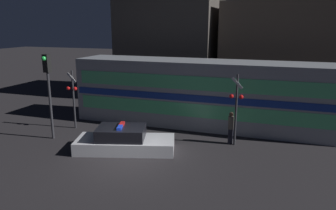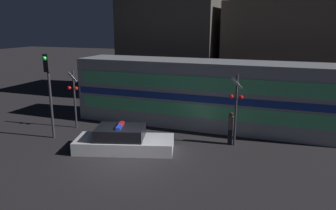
{
  "view_description": "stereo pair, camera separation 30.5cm",
  "coord_description": "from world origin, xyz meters",
  "px_view_note": "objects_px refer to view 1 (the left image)",
  "views": [
    {
      "loc": [
        5.96,
        -12.04,
        5.84
      ],
      "look_at": [
        0.45,
        3.72,
        1.72
      ],
      "focal_mm": 35.0,
      "sensor_mm": 36.0,
      "label": 1
    },
    {
      "loc": [
        6.24,
        -11.93,
        5.84
      ],
      "look_at": [
        0.45,
        3.72,
        1.72
      ],
      "focal_mm": 35.0,
      "sensor_mm": 36.0,
      "label": 2
    }
  ],
  "objects_px": {
    "train": "(203,93)",
    "traffic_light_corner": "(48,80)",
    "pedestrian": "(231,128)",
    "crossing_signal_near": "(236,105)",
    "police_car": "(124,141)"
  },
  "relations": [
    {
      "from": "police_car",
      "to": "traffic_light_corner",
      "type": "xyz_separation_m",
      "value": [
        -4.3,
        0.28,
        2.66
      ]
    },
    {
      "from": "train",
      "to": "pedestrian",
      "type": "relative_size",
      "value": 9.26
    },
    {
      "from": "pedestrian",
      "to": "crossing_signal_near",
      "type": "height_order",
      "value": "crossing_signal_near"
    },
    {
      "from": "pedestrian",
      "to": "crossing_signal_near",
      "type": "xyz_separation_m",
      "value": [
        0.23,
        -0.12,
        1.2
      ]
    },
    {
      "from": "pedestrian",
      "to": "traffic_light_corner",
      "type": "distance_m",
      "value": 9.49
    },
    {
      "from": "police_car",
      "to": "crossing_signal_near",
      "type": "relative_size",
      "value": 1.39
    },
    {
      "from": "crossing_signal_near",
      "to": "pedestrian",
      "type": "bearing_deg",
      "value": 151.94
    },
    {
      "from": "traffic_light_corner",
      "to": "crossing_signal_near",
      "type": "bearing_deg",
      "value": 13.33
    },
    {
      "from": "police_car",
      "to": "pedestrian",
      "type": "relative_size",
      "value": 3.01
    },
    {
      "from": "train",
      "to": "police_car",
      "type": "xyz_separation_m",
      "value": [
        -2.51,
        -5.27,
        -1.44
      ]
    },
    {
      "from": "train",
      "to": "traffic_light_corner",
      "type": "height_order",
      "value": "traffic_light_corner"
    },
    {
      "from": "train",
      "to": "traffic_light_corner",
      "type": "distance_m",
      "value": 8.53
    },
    {
      "from": "police_car",
      "to": "traffic_light_corner",
      "type": "relative_size",
      "value": 1.12
    },
    {
      "from": "pedestrian",
      "to": "traffic_light_corner",
      "type": "relative_size",
      "value": 0.37
    },
    {
      "from": "crossing_signal_near",
      "to": "traffic_light_corner",
      "type": "height_order",
      "value": "traffic_light_corner"
    }
  ]
}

